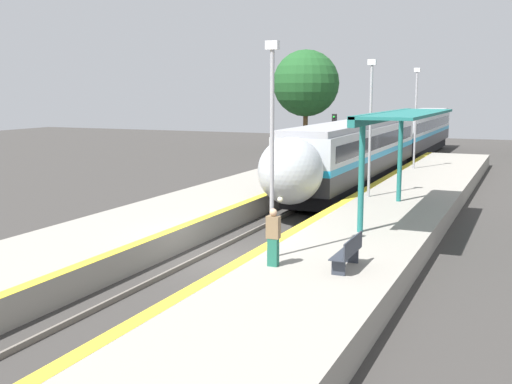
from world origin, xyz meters
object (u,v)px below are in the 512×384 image
Objects in this scene: person_waiting at (273,237)px; platform_bench at (349,252)px; train at (390,139)px; lamppost_near at (272,138)px; lamppost_far at (416,112)px; lamppost_mid at (370,120)px; railway_signal at (334,139)px.

platform_bench is at bearing 14.73° from person_waiting.
train is 26.80× the size of person_waiting.
lamppost_near and lamppost_far have the same top height.
lamppost_mid is at bearing 101.19° from platform_bench.
train is 24.01× the size of platform_bench.
railway_signal is 0.67× the size of lamppost_far.
railway_signal is (-7.49, 23.61, 1.19)m from platform_bench.
platform_bench is 0.43× the size of railway_signal.
person_waiting is (2.97, -29.23, -0.53)m from train.
person_waiting is 0.39× the size of railway_signal.
lamppost_near is 11.62m from lamppost_mid.
lamppost_far is (-2.36, 23.57, 2.97)m from platform_bench.
lamppost_far reaches higher than train.
railway_signal is 0.67× the size of lamppost_mid.
railway_signal reaches higher than train.
person_waiting is at bearing -88.22° from lamppost_mid.
lamppost_mid reaches higher than person_waiting.
lamppost_near is (-2.36, 0.32, 2.97)m from platform_bench.
train is 7.03× the size of lamppost_mid.
railway_signal is at bearing 179.55° from lamppost_far.
lamppost_near is (2.58, -28.39, 2.09)m from train.
person_waiting is 12.74m from lamppost_mid.
platform_bench is (4.95, -28.71, -0.87)m from train.
lamppost_mid is (-0.39, 12.46, 2.62)m from person_waiting.
lamppost_far is (5.13, -0.04, 1.77)m from railway_signal.
lamppost_mid reaches higher than train.
lamppost_mid is 11.62m from lamppost_far.
platform_bench is 2.07m from person_waiting.
train is 7.03× the size of lamppost_near.
lamppost_mid is at bearing -81.23° from train.
train is 29.14m from platform_bench.
platform_bench is at bearing -7.70° from lamppost_near.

